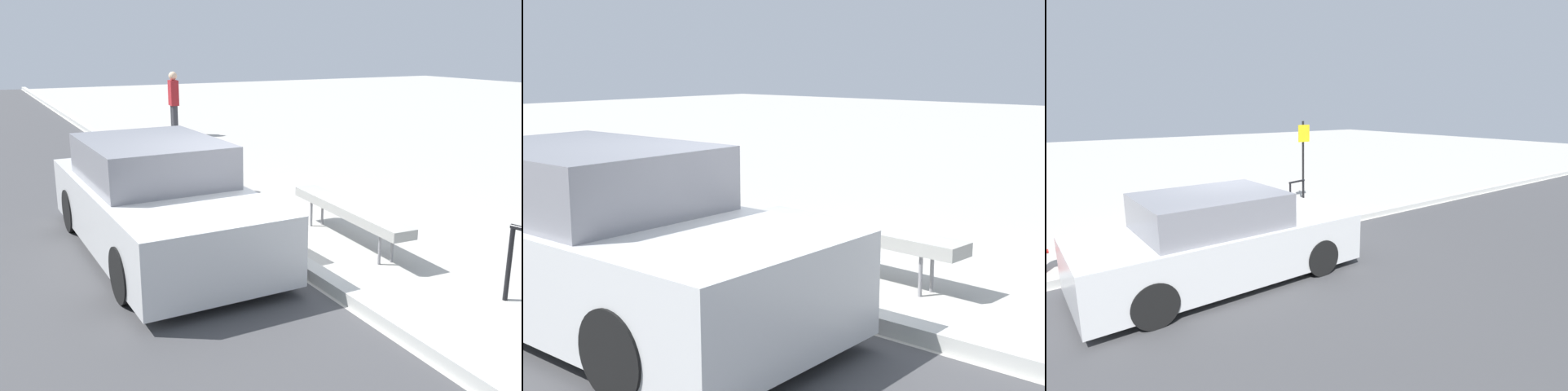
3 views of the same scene
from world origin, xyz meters
The scene contains 5 objects.
ground_plane centered at (0.00, 0.00, 0.00)m, with size 60.00×60.00×0.00m, color #ADAAA3.
curb centered at (0.00, 0.00, 0.07)m, with size 60.00×0.20×0.13m.
bench centered at (-0.07, 1.05, 0.44)m, with size 2.39×0.45×0.51m.
fire_hydrant centered at (-3.33, 0.68, 0.41)m, with size 0.36×0.22×0.77m.
parked_car_near centered at (-0.99, -1.28, 0.64)m, with size 4.31×1.86×1.41m.
Camera 2 is at (3.93, -4.57, 2.07)m, focal length 50.00 mm.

